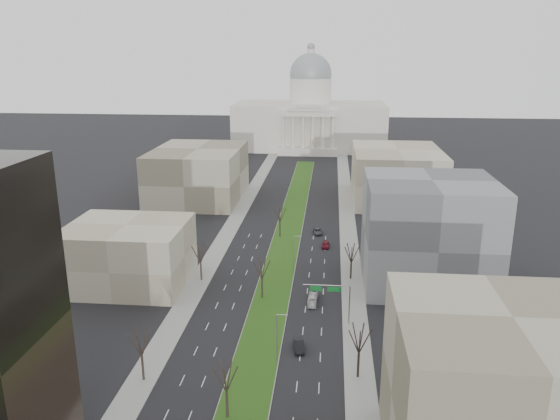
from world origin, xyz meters
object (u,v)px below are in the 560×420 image
Objects in this scene: car_grey_far at (318,231)px; box_van at (313,298)px; car_black at (299,346)px; car_red at (326,245)px.

box_van is (0.28, -45.04, 0.30)m from car_grey_far.
car_black reaches higher than car_red.
car_red is at bearing 78.34° from car_black.
box_van reaches higher than car_red.
car_black is 19.45m from box_van.
car_red is 11.49m from car_grey_far.
car_grey_far is (1.50, 64.40, -0.08)m from car_black.
car_red is 33.88m from box_van.
box_van is at bearing -97.84° from car_grey_far.
car_black is at bearing -92.38° from car_red.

